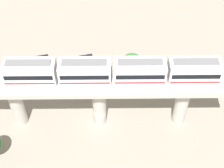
% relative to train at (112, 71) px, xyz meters
% --- Properties ---
extents(ground_plane, '(120.00, 120.00, 0.00)m').
position_rel_train_xyz_m(ground_plane, '(0.00, -1.81, -10.23)').
color(ground_plane, gray).
extents(viaduct, '(5.20, 35.80, 8.70)m').
position_rel_train_xyz_m(viaduct, '(0.00, -1.81, -3.52)').
color(viaduct, '#B7B2AA').
rests_on(viaduct, ground).
extents(train, '(2.64, 27.45, 3.24)m').
position_rel_train_xyz_m(train, '(0.00, 0.00, 0.00)').
color(train, silver).
rests_on(train, viaduct).
extents(parked_car_silver, '(2.75, 4.51, 1.76)m').
position_rel_train_xyz_m(parked_car_silver, '(-11.91, -4.39, -9.49)').
color(parked_car_silver, '#B2B5BA').
rests_on(parked_car_silver, ground).
extents(parked_car_white, '(2.75, 4.51, 1.76)m').
position_rel_train_xyz_m(parked_car_white, '(-11.86, -11.96, -9.49)').
color(parked_car_white, white).
rests_on(parked_car_white, ground).
extents(tree_mid_lot, '(3.72, 3.72, 4.89)m').
position_rel_train_xyz_m(tree_mid_lot, '(-8.82, 3.26, -7.21)').
color(tree_mid_lot, brown).
rests_on(tree_mid_lot, ground).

